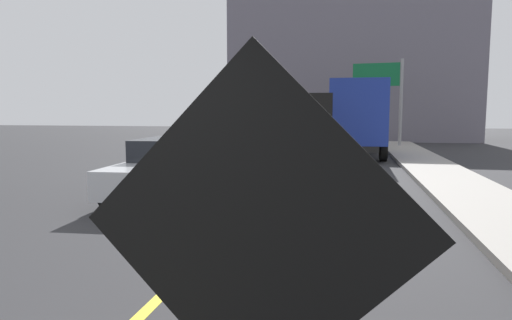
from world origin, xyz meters
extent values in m
cube|color=yellow|center=(0.00, 6.00, 0.00)|extent=(0.14, 36.00, 0.01)
cube|color=orange|center=(1.59, 1.93, 1.52)|extent=(1.56, 0.11, 1.56)
cube|color=black|center=(1.59, 1.91, 1.52)|extent=(1.63, 0.10, 1.63)
cube|color=black|center=(1.59, 1.95, 1.52)|extent=(0.28, 0.02, 0.52)
cube|color=orange|center=(0.63, 15.80, 0.23)|extent=(1.34, 1.94, 0.45)
cylinder|color=#4C4C4C|center=(0.63, 15.80, 1.10)|extent=(0.10, 0.10, 1.30)
cube|color=black|center=(0.63, 15.80, 2.23)|extent=(1.60, 0.30, 0.95)
sphere|color=yellow|center=(1.17, 15.93, 2.23)|extent=(0.09, 0.09, 0.09)
sphere|color=yellow|center=(0.87, 15.89, 2.23)|extent=(0.09, 0.09, 0.09)
sphere|color=yellow|center=(0.57, 15.85, 2.23)|extent=(0.09, 0.09, 0.09)
sphere|color=yellow|center=(0.28, 15.81, 2.23)|extent=(0.09, 0.09, 0.09)
sphere|color=yellow|center=(0.11, 15.78, 2.41)|extent=(0.09, 0.09, 0.09)
sphere|color=yellow|center=(0.11, 15.78, 2.04)|extent=(0.09, 0.09, 0.09)
cube|color=black|center=(2.26, 20.89, 0.57)|extent=(1.80, 6.70, 0.25)
cube|color=silver|center=(2.19, 23.28, 1.65)|extent=(2.34, 1.93, 1.90)
cube|color=navy|center=(2.29, 19.87, 2.02)|extent=(2.42, 4.59, 2.64)
cylinder|color=black|center=(1.10, 23.11, 0.45)|extent=(0.31, 0.91, 0.90)
cylinder|color=black|center=(3.28, 23.18, 0.45)|extent=(0.31, 0.91, 0.90)
cylinder|color=black|center=(1.24, 18.86, 0.45)|extent=(0.31, 0.91, 0.90)
cylinder|color=black|center=(3.41, 18.93, 0.45)|extent=(0.31, 0.91, 0.90)
cube|color=silver|center=(-2.11, 10.01, 0.58)|extent=(2.25, 4.75, 0.60)
cube|color=black|center=(-2.13, 10.24, 1.13)|extent=(1.85, 2.19, 0.50)
cylinder|color=black|center=(-1.08, 8.54, 0.33)|extent=(0.26, 0.67, 0.66)
cylinder|color=black|center=(-2.94, 8.42, 0.33)|extent=(0.26, 0.67, 0.66)
cylinder|color=black|center=(-1.28, 11.59, 0.33)|extent=(0.26, 0.67, 0.66)
cylinder|color=black|center=(-3.14, 11.47, 0.33)|extent=(0.26, 0.67, 0.66)
cylinder|color=gray|center=(4.85, 26.29, 2.50)|extent=(0.18, 0.18, 5.00)
cube|color=#0F6033|center=(3.46, 26.42, 4.15)|extent=(2.59, 0.31, 1.30)
cube|color=white|center=(3.46, 26.46, 4.15)|extent=(1.81, 0.19, 0.18)
cube|color=slate|center=(2.02, 35.09, 5.44)|extent=(17.28, 8.05, 10.88)
cone|color=orange|center=(1.01, 3.88, 0.34)|extent=(0.28, 0.28, 0.61)
cylinder|color=white|center=(1.01, 3.88, 0.37)|extent=(0.19, 0.19, 0.08)
cube|color=black|center=(0.82, 7.30, 0.01)|extent=(0.36, 0.36, 0.03)
cone|color=orange|center=(0.82, 7.30, 0.39)|extent=(0.28, 0.28, 0.71)
cylinder|color=white|center=(0.82, 7.30, 0.42)|extent=(0.19, 0.19, 0.08)
cube|color=black|center=(0.62, 10.88, 0.01)|extent=(0.36, 0.36, 0.03)
cone|color=orange|center=(0.62, 10.88, 0.39)|extent=(0.28, 0.28, 0.72)
cylinder|color=white|center=(0.62, 10.88, 0.43)|extent=(0.19, 0.19, 0.08)
cube|color=black|center=(0.52, 14.26, 0.01)|extent=(0.36, 0.36, 0.03)
cone|color=#EA5B0C|center=(0.52, 14.26, 0.34)|extent=(0.28, 0.28, 0.62)
cylinder|color=white|center=(0.52, 14.26, 0.37)|extent=(0.19, 0.19, 0.08)
camera|label=1|loc=(1.98, 0.08, 2.02)|focal=30.96mm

